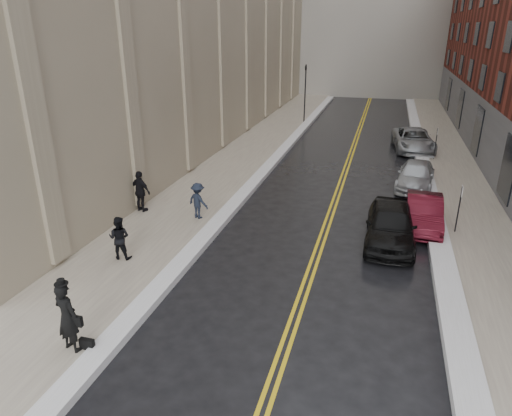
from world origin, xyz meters
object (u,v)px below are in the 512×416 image
Objects in this scene: car_silver_near at (416,175)px; pedestrian_b at (198,201)px; pedestrian_c at (141,191)px; car_black at (391,224)px; car_maroon at (424,213)px; pedestrian_main at (67,317)px; car_silver_far at (413,140)px; pedestrian_a at (119,238)px.

pedestrian_b reaches higher than car_silver_near.
car_silver_near is 14.79m from pedestrian_c.
car_maroon is (1.40, 2.03, -0.12)m from car_black.
pedestrian_main is at bearing 123.24° from pedestrian_c.
car_black is at bearing -92.81° from car_silver_near.
car_silver_far is at bearing 84.95° from car_black.
car_silver_near is (-0.10, 5.70, -0.04)m from car_maroon.
pedestrian_main reaches higher than car_silver_far.
pedestrian_main is 9.46m from pedestrian_b.
pedestrian_a is 0.85× the size of pedestrian_c.
pedestrian_main is at bearing -116.89° from car_silver_far.
car_black reaches higher than car_silver_far.
car_black is at bearing -158.77° from pedestrian_b.
pedestrian_b is at bearing -134.93° from car_silver_near.
car_maroon is 2.56× the size of pedestrian_a.
car_black is 0.87× the size of car_silver_far.
car_maroon is 5.71m from car_silver_near.
pedestrian_b reaches higher than car_black.
car_silver_near is 19.64m from pedestrian_main.
car_silver_far reaches higher than car_silver_near.
pedestrian_main reaches higher than car_silver_near.
pedestrian_a is (-11.05, -12.15, 0.32)m from car_silver_near.
car_silver_far is 18.82m from pedestrian_b.
pedestrian_a is (-1.53, 5.02, -0.18)m from pedestrian_main.
pedestrian_a reaches higher than car_maroon.
pedestrian_c is (-12.73, -1.98, 0.42)m from car_maroon.
car_silver_far is 20.47m from pedestrian_c.
pedestrian_c is (-12.63, -7.69, 0.46)m from car_silver_near.
car_black is at bearing -122.88° from car_maroon.
car_black is 12.52m from pedestrian_main.
car_maroon is at bearing -157.09° from pedestrian_a.
car_black is 2.47× the size of pedestrian_c.
pedestrian_b is 2.90m from pedestrian_c.
car_silver_near is at bearing 92.70° from car_maroon.
pedestrian_a is 1.01× the size of pedestrian_b.
pedestrian_b reaches higher than car_maroon.
car_silver_near is at bearing -120.21° from pedestrian_b.
pedestrian_b is at bearing -165.42° from pedestrian_c.
pedestrian_b is (-0.21, 9.46, -0.19)m from pedestrian_main.
car_silver_near is at bearing -139.39° from pedestrian_a.
car_silver_near is 12.42m from pedestrian_b.
car_maroon is at bearing -96.29° from car_silver_far.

